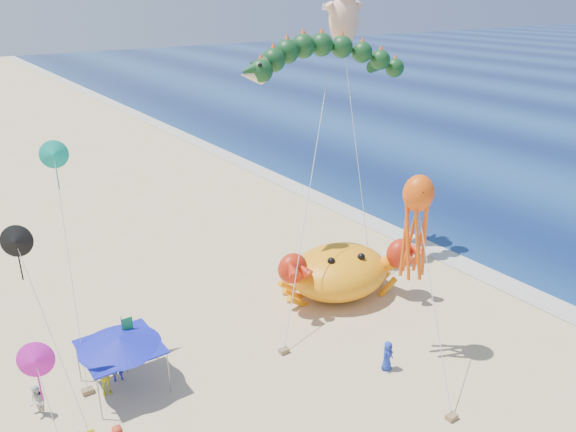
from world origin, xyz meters
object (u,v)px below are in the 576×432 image
object	(u,v)px
crab_inflatable	(340,270)
cherub_kite	(345,10)
canopy_blue	(120,343)
octopus_kite	(416,220)
dragon_kite	(326,64)

from	to	relation	value
crab_inflatable	cherub_kite	world-z (taller)	cherub_kite
canopy_blue	crab_inflatable	bearing A→B (deg)	3.69
octopus_kite	crab_inflatable	bearing A→B (deg)	81.53
octopus_kite	canopy_blue	distance (m)	14.99
crab_inflatable	dragon_kite	size ratio (longest dim) A/B	0.58
cherub_kite	crab_inflatable	bearing A→B (deg)	-128.35
octopus_kite	dragon_kite	bearing A→B (deg)	76.01
dragon_kite	cherub_kite	distance (m)	5.16
crab_inflatable	cherub_kite	bearing A→B (deg)	51.65
crab_inflatable	octopus_kite	xyz separation A→B (m)	(-0.96, -6.44, 5.72)
cherub_kite	octopus_kite	world-z (taller)	cherub_kite
crab_inflatable	canopy_blue	distance (m)	14.03
cherub_kite	canopy_blue	xyz separation A→B (m)	(-19.08, -7.34, -13.83)
dragon_kite	canopy_blue	bearing A→B (deg)	-162.73
crab_inflatable	cherub_kite	xyz separation A→B (m)	(5.09, 6.44, 14.62)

